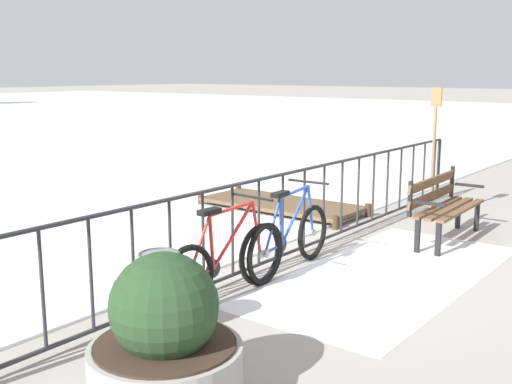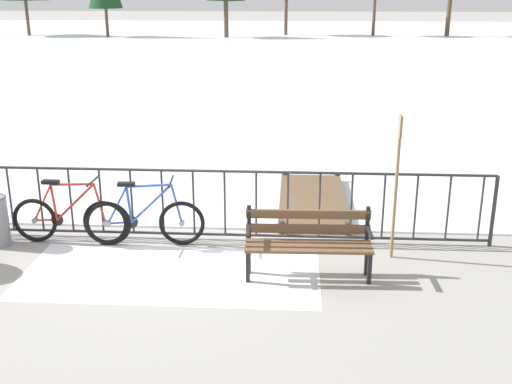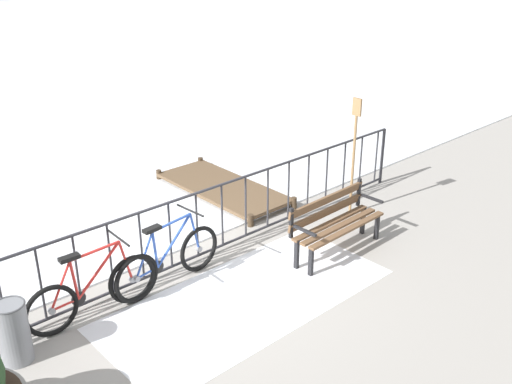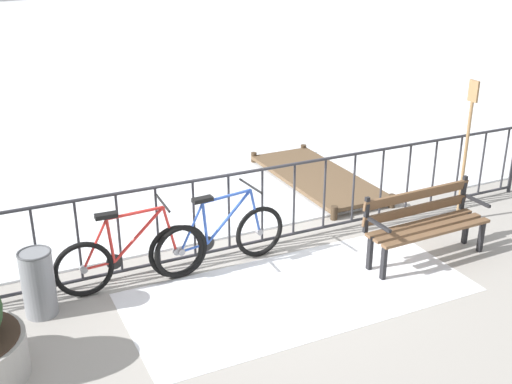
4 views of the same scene
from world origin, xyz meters
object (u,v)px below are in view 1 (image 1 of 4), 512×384
object	(u,v)px
bicycle_near_railing	(226,262)
oar_upright	(434,144)
bicycle_second	(290,239)
park_bench	(443,202)
planter_with_shrub	(165,343)
trash_bin	(160,294)

from	to	relation	value
bicycle_near_railing	oar_upright	bearing A→B (deg)	-2.82
bicycle_near_railing	bicycle_second	bearing A→B (deg)	-0.30
park_bench	oar_upright	xyz separation A→B (m)	(1.16, 0.63, 0.63)
planter_with_shrub	trash_bin	size ratio (longest dim) A/B	1.44
park_bench	planter_with_shrub	world-z (taller)	planter_with_shrub
bicycle_second	trash_bin	bearing A→B (deg)	-176.41
park_bench	trash_bin	xyz separation A→B (m)	(-4.43, 0.72, -0.14)
bicycle_near_railing	park_bench	distance (m)	3.52
oar_upright	bicycle_second	bearing A→B (deg)	176.38
park_bench	oar_upright	world-z (taller)	oar_upright
bicycle_near_railing	oar_upright	xyz separation A→B (m)	(4.57, -0.23, 0.77)
bicycle_near_railing	park_bench	size ratio (longest dim) A/B	1.06
trash_bin	oar_upright	distance (m)	5.64
bicycle_second	trash_bin	world-z (taller)	bicycle_second
bicycle_second	park_bench	bearing A→B (deg)	-20.18
park_bench	planter_with_shrub	xyz separation A→B (m)	(-5.17, -0.12, -0.08)
trash_bin	bicycle_near_railing	bearing A→B (deg)	7.73
oar_upright	park_bench	bearing A→B (deg)	-151.51
bicycle_near_railing	planter_with_shrub	world-z (taller)	planter_with_shrub
bicycle_second	trash_bin	xyz separation A→B (m)	(-2.11, -0.13, 0.00)
trash_bin	oar_upright	size ratio (longest dim) A/B	0.37
trash_bin	park_bench	bearing A→B (deg)	-9.21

